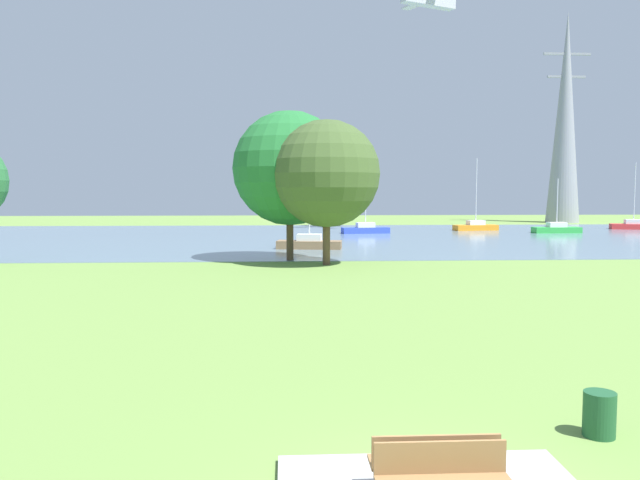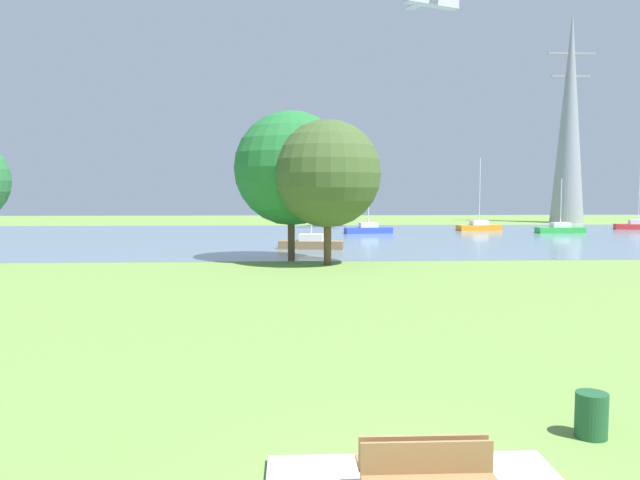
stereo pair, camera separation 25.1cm
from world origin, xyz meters
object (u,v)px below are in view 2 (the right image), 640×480
(sailboat_green, at_px, (560,229))
(electricity_pylon, at_px, (570,118))
(sailboat_blue, at_px, (368,229))
(sailboat_brown, at_px, (311,243))
(light_aircraft, at_px, (431,0))
(tree_east_near, at_px, (328,174))
(sailboat_orange, at_px, (479,226))
(tree_mid_shore, at_px, (291,168))
(sailboat_red, at_px, (638,225))
(litter_bin, at_px, (591,415))
(bench_facing_water, at_px, (421,467))

(sailboat_green, height_order, electricity_pylon, electricity_pylon)
(sailboat_blue, height_order, sailboat_brown, sailboat_blue)
(light_aircraft, bearing_deg, tree_east_near, -112.78)
(sailboat_green, distance_m, tree_east_near, 36.75)
(sailboat_orange, relative_size, tree_mid_shore, 0.85)
(electricity_pylon, height_order, light_aircraft, electricity_pylon)
(sailboat_red, relative_size, sailboat_blue, 1.00)
(litter_bin, xyz_separation_m, sailboat_brown, (-3.81, 35.94, 0.06))
(bench_facing_water, relative_size, tree_east_near, 0.21)
(sailboat_red, relative_size, tree_mid_shore, 0.81)
(litter_bin, bearing_deg, light_aircraft, 80.45)
(litter_bin, height_order, sailboat_red, sailboat_red)
(sailboat_blue, bearing_deg, sailboat_orange, 17.46)
(sailboat_green, bearing_deg, sailboat_blue, 178.43)
(tree_east_near, xyz_separation_m, electricity_pylon, (35.33, 46.92, 8.82))
(tree_mid_shore, xyz_separation_m, light_aircraft, (14.69, 27.43, 18.49))
(sailboat_red, xyz_separation_m, electricity_pylon, (-1.31, 15.30, 13.68))
(sailboat_blue, xyz_separation_m, light_aircraft, (6.86, 3.27, 23.75))
(litter_bin, distance_m, tree_east_near, 26.59)
(tree_mid_shore, relative_size, tree_east_near, 1.09)
(sailboat_blue, bearing_deg, sailboat_red, 9.09)
(tree_mid_shore, xyz_separation_m, tree_east_near, (2.12, -2.50, -0.40))
(bench_facing_water, height_order, litter_bin, bench_facing_water)
(bench_facing_water, bearing_deg, light_aircraft, 77.48)
(litter_bin, xyz_separation_m, sailboat_blue, (2.54, 52.60, 0.07))
(bench_facing_water, relative_size, electricity_pylon, 0.06)
(litter_bin, bearing_deg, sailboat_brown, 96.04)
(sailboat_orange, bearing_deg, electricity_pylon, 43.75)
(tree_mid_shore, distance_m, light_aircraft, 36.20)
(tree_east_near, xyz_separation_m, light_aircraft, (12.57, 29.93, 18.88))
(sailboat_orange, height_order, sailboat_brown, sailboat_orange)
(bench_facing_water, height_order, sailboat_green, sailboat_green)
(tree_east_near, bearing_deg, sailboat_orange, 59.11)
(sailboat_brown, relative_size, light_aircraft, 0.86)
(tree_mid_shore, distance_m, tree_east_near, 3.30)
(litter_bin, xyz_separation_m, sailboat_red, (33.47, 57.55, 0.07))
(tree_east_near, bearing_deg, bench_facing_water, -90.62)
(sailboat_brown, xyz_separation_m, light_aircraft, (13.21, 19.92, 23.75))
(sailboat_red, height_order, tree_east_near, tree_east_near)
(sailboat_green, bearing_deg, tree_east_near, -134.17)
(sailboat_brown, bearing_deg, sailboat_red, 30.09)
(tree_mid_shore, bearing_deg, sailboat_brown, 78.81)
(sailboat_orange, bearing_deg, light_aircraft, -173.07)
(sailboat_green, height_order, sailboat_red, sailboat_red)
(electricity_pylon, bearing_deg, sailboat_blue, -145.64)
(sailboat_green, distance_m, sailboat_orange, 8.37)
(sailboat_blue, bearing_deg, tree_mid_shore, -107.96)
(sailboat_brown, bearing_deg, electricity_pylon, 45.74)
(sailboat_green, xyz_separation_m, tree_mid_shore, (-27.50, -23.63, 5.28))
(sailboat_green, bearing_deg, bench_facing_water, -115.38)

